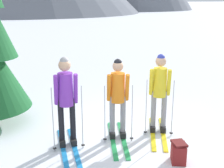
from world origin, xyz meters
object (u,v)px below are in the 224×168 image
(skier_in_purple, at_px, (66,97))
(backpack_on_snow_front, at_px, (178,152))
(skier_in_orange, at_px, (118,96))
(skier_in_yellow, at_px, (160,89))

(skier_in_purple, xyz_separation_m, backpack_on_snow_front, (1.87, -1.02, -0.82))
(skier_in_orange, distance_m, backpack_on_snow_front, 1.59)
(skier_in_purple, height_order, skier_in_yellow, skier_in_purple)
(backpack_on_snow_front, bearing_deg, skier_in_orange, 126.57)
(skier_in_orange, relative_size, skier_in_yellow, 1.00)
(skier_in_orange, xyz_separation_m, skier_in_yellow, (0.92, 0.13, 0.06))
(skier_in_purple, distance_m, backpack_on_snow_front, 2.28)
(skier_in_yellow, bearing_deg, skier_in_purple, -172.88)
(skier_in_orange, bearing_deg, skier_in_yellow, 7.94)
(backpack_on_snow_front, bearing_deg, skier_in_purple, 151.36)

